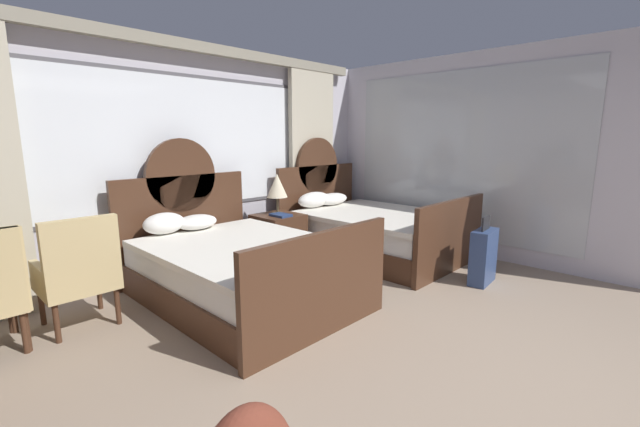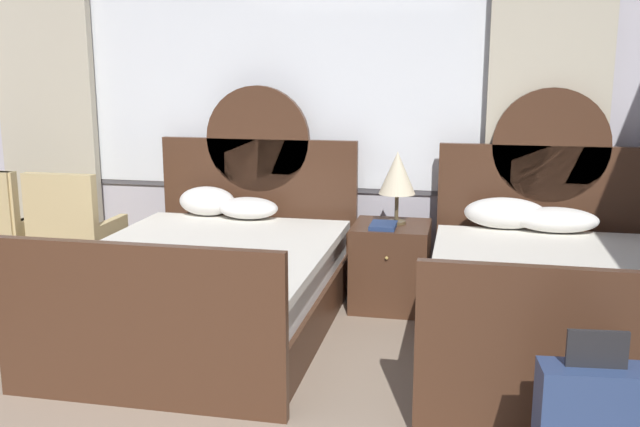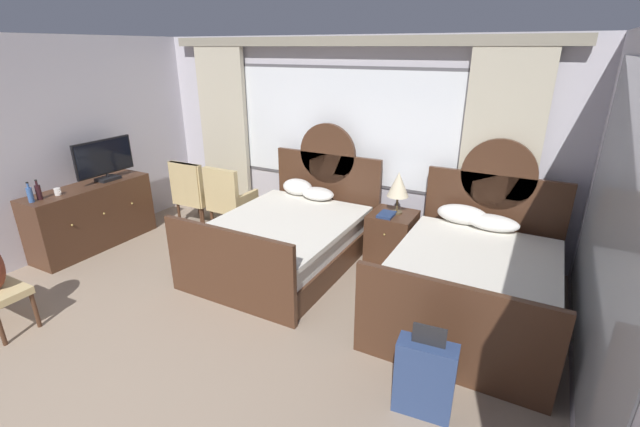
{
  "view_description": "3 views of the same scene",
  "coord_description": "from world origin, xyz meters",
  "px_view_note": "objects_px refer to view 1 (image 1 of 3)",
  "views": [
    {
      "loc": [
        -2.38,
        -0.53,
        1.61
      ],
      "look_at": [
        0.77,
        2.5,
        0.78
      ],
      "focal_mm": 22.77,
      "sensor_mm": 36.0,
      "label": 1
    },
    {
      "loc": [
        1.47,
        -1.59,
        1.77
      ],
      "look_at": [
        0.56,
        2.81,
        0.81
      ],
      "focal_mm": 39.91,
      "sensor_mm": 36.0,
      "label": 2
    },
    {
      "loc": [
        2.48,
        -1.36,
        2.55
      ],
      "look_at": [
        0.44,
        2.47,
        0.86
      ],
      "focal_mm": 23.98,
      "sensor_mm": 36.0,
      "label": 3
    }
  ],
  "objects_px": {
    "table_lamp_on_nightstand": "(277,186)",
    "armchair_by_window_left": "(79,271)",
    "nightstand_between_beds": "(278,238)",
    "bed_near_mirror": "(371,230)",
    "book_on_nightstand": "(281,215)",
    "suitcase_on_floor": "(483,256)",
    "bed_near_window": "(238,266)"
  },
  "relations": [
    {
      "from": "table_lamp_on_nightstand",
      "to": "suitcase_on_floor",
      "type": "height_order",
      "value": "table_lamp_on_nightstand"
    },
    {
      "from": "bed_near_mirror",
      "to": "armchair_by_window_left",
      "type": "relative_size",
      "value": 2.32
    },
    {
      "from": "table_lamp_on_nightstand",
      "to": "book_on_nightstand",
      "type": "height_order",
      "value": "table_lamp_on_nightstand"
    },
    {
      "from": "armchair_by_window_left",
      "to": "book_on_nightstand",
      "type": "bearing_deg",
      "value": 3.42
    },
    {
      "from": "nightstand_between_beds",
      "to": "book_on_nightstand",
      "type": "relative_size",
      "value": 2.38
    },
    {
      "from": "bed_near_window",
      "to": "suitcase_on_floor",
      "type": "xyz_separation_m",
      "value": [
        2.15,
        -1.58,
        -0.03
      ]
    },
    {
      "from": "bed_near_window",
      "to": "nightstand_between_beds",
      "type": "xyz_separation_m",
      "value": [
        1.11,
        0.69,
        -0.03
      ]
    },
    {
      "from": "bed_near_window",
      "to": "book_on_nightstand",
      "type": "height_order",
      "value": "bed_near_window"
    },
    {
      "from": "bed_near_mirror",
      "to": "armchair_by_window_left",
      "type": "height_order",
      "value": "bed_near_mirror"
    },
    {
      "from": "nightstand_between_beds",
      "to": "book_on_nightstand",
      "type": "height_order",
      "value": "book_on_nightstand"
    },
    {
      "from": "suitcase_on_floor",
      "to": "bed_near_window",
      "type": "bearing_deg",
      "value": 143.77
    },
    {
      "from": "bed_near_mirror",
      "to": "nightstand_between_beds",
      "type": "xyz_separation_m",
      "value": [
        -1.1,
        0.68,
        -0.03
      ]
    },
    {
      "from": "book_on_nightstand",
      "to": "suitcase_on_floor",
      "type": "distance_m",
      "value": 2.44
    },
    {
      "from": "book_on_nightstand",
      "to": "suitcase_on_floor",
      "type": "bearing_deg",
      "value": -63.2
    },
    {
      "from": "nightstand_between_beds",
      "to": "bed_near_window",
      "type": "bearing_deg",
      "value": -148.31
    },
    {
      "from": "bed_near_window",
      "to": "suitcase_on_floor",
      "type": "height_order",
      "value": "bed_near_window"
    },
    {
      "from": "bed_near_window",
      "to": "armchair_by_window_left",
      "type": "bearing_deg",
      "value": 161.2
    },
    {
      "from": "bed_near_mirror",
      "to": "nightstand_between_beds",
      "type": "distance_m",
      "value": 1.3
    },
    {
      "from": "bed_near_mirror",
      "to": "nightstand_between_beds",
      "type": "height_order",
      "value": "bed_near_mirror"
    },
    {
      "from": "bed_near_mirror",
      "to": "table_lamp_on_nightstand",
      "type": "distance_m",
      "value": 1.45
    },
    {
      "from": "nightstand_between_beds",
      "to": "book_on_nightstand",
      "type": "bearing_deg",
      "value": -113.2
    },
    {
      "from": "bed_near_mirror",
      "to": "armchair_by_window_left",
      "type": "distance_m",
      "value": 3.53
    },
    {
      "from": "nightstand_between_beds",
      "to": "armchair_by_window_left",
      "type": "relative_size",
      "value": 0.63
    },
    {
      "from": "table_lamp_on_nightstand",
      "to": "armchair_by_window_left",
      "type": "xyz_separation_m",
      "value": [
        -2.42,
        -0.29,
        -0.48
      ]
    },
    {
      "from": "nightstand_between_beds",
      "to": "table_lamp_on_nightstand",
      "type": "relative_size",
      "value": 1.17
    },
    {
      "from": "table_lamp_on_nightstand",
      "to": "armchair_by_window_left",
      "type": "relative_size",
      "value": 0.54
    },
    {
      "from": "table_lamp_on_nightstand",
      "to": "book_on_nightstand",
      "type": "bearing_deg",
      "value": -116.82
    },
    {
      "from": "table_lamp_on_nightstand",
      "to": "suitcase_on_floor",
      "type": "bearing_deg",
      "value": -66.3
    },
    {
      "from": "bed_near_window",
      "to": "book_on_nightstand",
      "type": "bearing_deg",
      "value": 28.44
    },
    {
      "from": "bed_near_window",
      "to": "suitcase_on_floor",
      "type": "bearing_deg",
      "value": -36.23
    },
    {
      "from": "book_on_nightstand",
      "to": "armchair_by_window_left",
      "type": "height_order",
      "value": "armchair_by_window_left"
    },
    {
      "from": "book_on_nightstand",
      "to": "nightstand_between_beds",
      "type": "bearing_deg",
      "value": 66.8
    }
  ]
}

